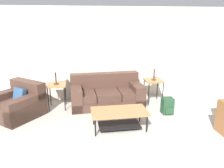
{
  "coord_description": "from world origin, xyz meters",
  "views": [
    {
      "loc": [
        -0.73,
        -2.16,
        2.28
      ],
      "look_at": [
        0.02,
        2.7,
        0.8
      ],
      "focal_mm": 35.0,
      "sensor_mm": 36.0,
      "label": 1
    }
  ],
  "objects_px": {
    "couch": "(106,94)",
    "table_lamp_left": "(55,67)",
    "coffee_table": "(119,115)",
    "side_table_right": "(154,83)",
    "backpack": "(167,106)",
    "table_lamp_right": "(155,64)",
    "side_table_left": "(57,87)",
    "armchair": "(18,104)"
  },
  "relations": [
    {
      "from": "table_lamp_right",
      "to": "coffee_table",
      "type": "bearing_deg",
      "value": -131.94
    },
    {
      "from": "couch",
      "to": "armchair",
      "type": "xyz_separation_m",
      "value": [
        -2.21,
        -0.39,
        -0.01
      ]
    },
    {
      "from": "table_lamp_left",
      "to": "backpack",
      "type": "xyz_separation_m",
      "value": [
        2.72,
        -0.79,
        -0.9
      ]
    },
    {
      "from": "couch",
      "to": "table_lamp_left",
      "type": "height_order",
      "value": "table_lamp_left"
    },
    {
      "from": "side_table_right",
      "to": "table_lamp_left",
      "type": "distance_m",
      "value": 2.67
    },
    {
      "from": "side_table_left",
      "to": "table_lamp_left",
      "type": "relative_size",
      "value": 1.16
    },
    {
      "from": "armchair",
      "to": "backpack",
      "type": "bearing_deg",
      "value": -7.07
    },
    {
      "from": "side_table_left",
      "to": "table_lamp_right",
      "type": "xyz_separation_m",
      "value": [
        2.62,
        -0.0,
        0.52
      ]
    },
    {
      "from": "side_table_left",
      "to": "table_lamp_left",
      "type": "height_order",
      "value": "table_lamp_left"
    },
    {
      "from": "armchair",
      "to": "table_lamp_left",
      "type": "height_order",
      "value": "table_lamp_left"
    },
    {
      "from": "table_lamp_right",
      "to": "backpack",
      "type": "xyz_separation_m",
      "value": [
        0.1,
        -0.79,
        -0.9
      ]
    },
    {
      "from": "table_lamp_left",
      "to": "table_lamp_right",
      "type": "height_order",
      "value": "same"
    },
    {
      "from": "side_table_right",
      "to": "coffee_table",
      "type": "bearing_deg",
      "value": -131.94
    },
    {
      "from": "table_lamp_left",
      "to": "side_table_right",
      "type": "bearing_deg",
      "value": 0.0
    },
    {
      "from": "side_table_right",
      "to": "table_lamp_left",
      "type": "relative_size",
      "value": 1.16
    },
    {
      "from": "side_table_right",
      "to": "backpack",
      "type": "relative_size",
      "value": 1.62
    },
    {
      "from": "couch",
      "to": "armchair",
      "type": "relative_size",
      "value": 1.35
    },
    {
      "from": "couch",
      "to": "backpack",
      "type": "bearing_deg",
      "value": -30.55
    },
    {
      "from": "armchair",
      "to": "coffee_table",
      "type": "distance_m",
      "value": 2.52
    },
    {
      "from": "armchair",
      "to": "table_lamp_right",
      "type": "height_order",
      "value": "table_lamp_right"
    },
    {
      "from": "couch",
      "to": "side_table_right",
      "type": "distance_m",
      "value": 1.34
    },
    {
      "from": "couch",
      "to": "side_table_right",
      "type": "bearing_deg",
      "value": -2.24
    },
    {
      "from": "coffee_table",
      "to": "table_lamp_left",
      "type": "bearing_deg",
      "value": 135.87
    },
    {
      "from": "armchair",
      "to": "coffee_table",
      "type": "relative_size",
      "value": 1.22
    },
    {
      "from": "couch",
      "to": "side_table_right",
      "type": "relative_size",
      "value": 2.96
    },
    {
      "from": "armchair",
      "to": "table_lamp_left",
      "type": "bearing_deg",
      "value": 20.28
    },
    {
      "from": "couch",
      "to": "side_table_left",
      "type": "relative_size",
      "value": 2.96
    },
    {
      "from": "backpack",
      "to": "side_table_right",
      "type": "bearing_deg",
      "value": 97.59
    },
    {
      "from": "coffee_table",
      "to": "armchair",
      "type": "bearing_deg",
      "value": 156.08
    },
    {
      "from": "side_table_right",
      "to": "table_lamp_right",
      "type": "bearing_deg",
      "value": -90.0
    },
    {
      "from": "couch",
      "to": "table_lamp_left",
      "type": "xyz_separation_m",
      "value": [
        -1.31,
        -0.05,
        0.81
      ]
    },
    {
      "from": "side_table_left",
      "to": "table_lamp_right",
      "type": "distance_m",
      "value": 2.67
    },
    {
      "from": "table_lamp_left",
      "to": "backpack",
      "type": "height_order",
      "value": "table_lamp_left"
    },
    {
      "from": "couch",
      "to": "side_table_left",
      "type": "bearing_deg",
      "value": -177.75
    },
    {
      "from": "side_table_right",
      "to": "side_table_left",
      "type": "bearing_deg",
      "value": 180.0
    },
    {
      "from": "backpack",
      "to": "table_lamp_right",
      "type": "bearing_deg",
      "value": 97.59
    },
    {
      "from": "side_table_right",
      "to": "armchair",
      "type": "bearing_deg",
      "value": -174.58
    },
    {
      "from": "armchair",
      "to": "side_table_left",
      "type": "xyz_separation_m",
      "value": [
        0.91,
        0.33,
        0.3
      ]
    },
    {
      "from": "coffee_table",
      "to": "table_lamp_left",
      "type": "xyz_separation_m",
      "value": [
        -1.4,
        1.36,
        0.8
      ]
    },
    {
      "from": "table_lamp_right",
      "to": "table_lamp_left",
      "type": "bearing_deg",
      "value": 180.0
    },
    {
      "from": "couch",
      "to": "backpack",
      "type": "distance_m",
      "value": 1.65
    },
    {
      "from": "table_lamp_left",
      "to": "side_table_left",
      "type": "bearing_deg",
      "value": 63.43
    }
  ]
}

